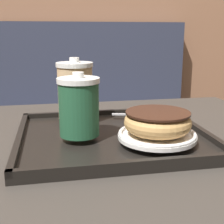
{
  "coord_description": "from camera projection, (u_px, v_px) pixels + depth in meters",
  "views": [
    {
      "loc": [
        -0.1,
        -0.64,
        0.95
      ],
      "look_at": [
        0.03,
        0.01,
        0.78
      ],
      "focal_mm": 50.0,
      "sensor_mm": 36.0,
      "label": 1
    }
  ],
  "objects": [
    {
      "name": "cafe_table",
      "position": [
        102.0,
        207.0,
        0.72
      ],
      "size": [
        0.98,
        0.8,
        0.72
      ],
      "color": "#38332D",
      "rests_on": "ground_plane"
    },
    {
      "name": "coffee_cup_front",
      "position": [
        79.0,
        106.0,
        0.64
      ],
      "size": [
        0.09,
        0.09,
        0.13
      ],
      "color": "#235638",
      "rests_on": "serving_tray"
    },
    {
      "name": "spoon",
      "position": [
        154.0,
        113.0,
        0.81
      ],
      "size": [
        0.15,
        0.04,
        0.01
      ],
      "rotation": [
        0.0,
        0.0,
        6.1
      ],
      "color": "silver",
      "rests_on": "serving_tray"
    },
    {
      "name": "booth_bench",
      "position": [
        79.0,
        158.0,
        1.61
      ],
      "size": [
        1.18,
        0.44,
        1.0
      ],
      "color": "#33384C",
      "rests_on": "ground_plane"
    },
    {
      "name": "donut_chocolate_glazed",
      "position": [
        158.0,
        122.0,
        0.62
      ],
      "size": [
        0.13,
        0.13,
        0.04
      ],
      "color": "tan",
      "rests_on": "plate_with_chocolate_donut"
    },
    {
      "name": "coffee_cup_rear",
      "position": [
        75.0,
        91.0,
        0.76
      ],
      "size": [
        0.09,
        0.09,
        0.15
      ],
      "color": "#E0B784",
      "rests_on": "serving_tray"
    },
    {
      "name": "plate_with_chocolate_donut",
      "position": [
        157.0,
        135.0,
        0.63
      ],
      "size": [
        0.16,
        0.16,
        0.01
      ],
      "color": "white",
      "rests_on": "serving_tray"
    },
    {
      "name": "serving_tray",
      "position": [
        112.0,
        137.0,
        0.69
      ],
      "size": [
        0.41,
        0.36,
        0.02
      ],
      "color": "black",
      "rests_on": "cafe_table"
    }
  ]
}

